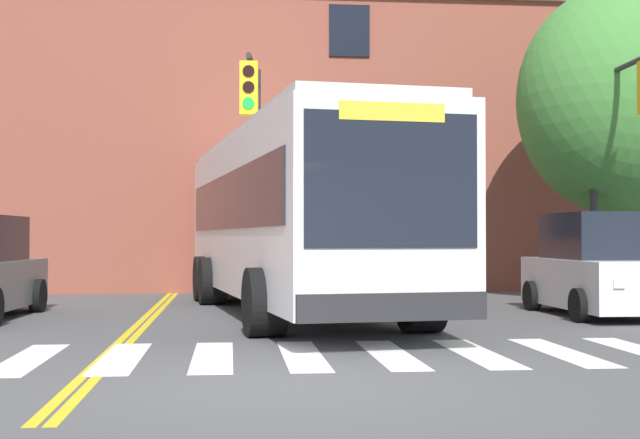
% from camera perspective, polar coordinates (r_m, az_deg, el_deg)
% --- Properties ---
extents(ground_plane, '(120.00, 120.00, 0.00)m').
position_cam_1_polar(ground_plane, '(9.03, -2.96, -10.67)').
color(ground_plane, '#4C4C4F').
extents(crosswalk, '(13.97, 2.94, 0.01)m').
position_cam_1_polar(crosswalk, '(11.34, -1.14, -8.68)').
color(crosswalk, white).
rests_on(crosswalk, ground).
extents(lane_line_yellow_inner, '(0.12, 36.00, 0.01)m').
position_cam_1_polar(lane_line_yellow_inner, '(25.30, -9.34, -4.47)').
color(lane_line_yellow_inner, gold).
rests_on(lane_line_yellow_inner, ground).
extents(lane_line_yellow_outer, '(0.12, 36.00, 0.01)m').
position_cam_1_polar(lane_line_yellow_outer, '(25.29, -8.98, -4.47)').
color(lane_line_yellow_outer, gold).
rests_on(lane_line_yellow_outer, ground).
extents(city_bus, '(4.25, 12.45, 3.49)m').
position_cam_1_polar(city_bus, '(17.30, -1.74, 0.23)').
color(city_bus, white).
rests_on(city_bus, ground).
extents(car_white_far_lane, '(1.97, 4.10, 1.95)m').
position_cam_1_polar(car_white_far_lane, '(17.71, 17.38, -3.03)').
color(car_white_far_lane, white).
rests_on(car_white_far_lane, ground).
extents(traffic_light_near_corner, '(0.35, 3.00, 5.32)m').
position_cam_1_polar(traffic_light_near_corner, '(19.28, 18.39, 5.08)').
color(traffic_light_near_corner, '#28282D').
rests_on(traffic_light_near_corner, ground).
extents(traffic_light_overhead, '(0.50, 3.19, 5.20)m').
position_cam_1_polar(traffic_light_overhead, '(18.52, -4.26, 5.24)').
color(traffic_light_overhead, '#28282D').
rests_on(traffic_light_overhead, ground).
extents(street_tree_curbside_large, '(6.61, 6.86, 7.30)m').
position_cam_1_polar(street_tree_curbside_large, '(21.91, 18.41, 7.19)').
color(street_tree_curbside_large, '#4C3D2D').
rests_on(street_tree_curbside_large, ground).
extents(building_facade, '(38.25, 9.52, 8.70)m').
position_cam_1_polar(building_facade, '(28.56, -9.62, 4.66)').
color(building_facade, brown).
rests_on(building_facade, ground).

